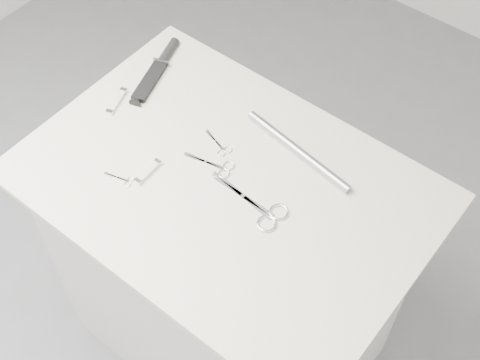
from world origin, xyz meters
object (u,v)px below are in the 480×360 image
Objects in this scene: embroidery_scissors_a at (218,166)px; embroidery_scissors_b at (220,146)px; large_shears at (262,210)px; sheathed_knife at (158,67)px; metal_rail at (298,151)px; pocket_knife_a at (117,101)px; tiny_scissors at (123,179)px; plinth at (228,275)px; pocket_knife_b at (148,172)px.

embroidery_scissors_a and embroidery_scissors_b have the same top height.
sheathed_knife is (-0.52, 0.20, 0.01)m from large_shears.
metal_rail reaches higher than large_shears.
large_shears is 0.52m from pocket_knife_a.
embroidery_scissors_b is (-0.20, 0.09, -0.00)m from large_shears.
pocket_knife_a reaches higher than tiny_scissors.
embroidery_scissors_a and tiny_scissors have the same top height.
sheathed_knife reaches higher than embroidery_scissors_a.
plinth is at bearing 21.00° from tiny_scissors.
pocket_knife_a is (-0.35, 0.00, 0.00)m from embroidery_scissors_a.
pocket_knife_a is 0.26m from pocket_knife_b.
metal_rail reaches higher than plinth.
pocket_knife_a is at bearing 59.76° from pocket_knife_b.
sheathed_knife is (-0.35, 0.16, 0.01)m from embroidery_scissors_a.
plinth is 0.65m from sheathed_knife.
pocket_knife_a reaches higher than plinth.
large_shears is 0.30m from pocket_knife_b.
sheathed_knife is at bearing -18.99° from pocket_knife_a.
tiny_scissors is 0.26m from pocket_knife_a.
large_shears reaches higher than embroidery_scissors_a.
pocket_knife_a is at bearing 161.60° from sheathed_knife.
large_shears reaches higher than plinth.
metal_rail is (0.49, 0.16, 0.01)m from pocket_knife_a.
pocket_knife_b is at bearing -136.43° from pocket_knife_a.
sheathed_knife is 2.92× the size of pocket_knife_b.
pocket_knife_b reaches higher than tiny_scissors.
pocket_knife_b is (-0.12, -0.12, 0.00)m from embroidery_scissors_a.
embroidery_scissors_b is 1.24× the size of tiny_scissors.
sheathed_knife is 0.16m from pocket_knife_a.
metal_rail is (0.29, 0.34, 0.01)m from tiny_scissors.
large_shears is 0.56m from sheathed_knife.
large_shears is at bearing 8.03° from tiny_scissors.
pocket_knife_b is at bearing 41.70° from tiny_scissors.
sheathed_knife reaches higher than pocket_knife_b.
metal_rail reaches higher than embroidery_scissors_a.
embroidery_scissors_a is 0.07m from embroidery_scissors_b.
embroidery_scissors_b reaches higher than plinth.
sheathed_knife is 0.37m from pocket_knife_b.
pocket_knife_a is (-0.32, -0.05, 0.00)m from embroidery_scissors_b.
embroidery_scissors_a is at bearing -38.73° from embroidery_scissors_b.
metal_rail reaches higher than tiny_scissors.
embroidery_scissors_a is 1.37× the size of embroidery_scissors_b.
sheathed_knife is (-0.40, 0.19, 0.48)m from plinth.
metal_rail is at bearing -90.19° from pocket_knife_a.
metal_rail reaches higher than embroidery_scissors_b.
pocket_knife_a is 0.51m from metal_rail.
embroidery_scissors_b is 0.33m from sheathed_knife.
embroidery_scissors_b is 0.20m from pocket_knife_b.
metal_rail is at bearing 104.13° from large_shears.
pocket_knife_a is at bearing -153.54° from embroidery_scissors_b.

